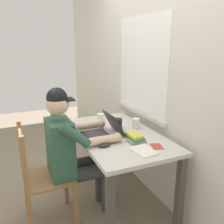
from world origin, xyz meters
The scene contains 15 objects.
ground_plane centered at (0.00, 0.00, 0.00)m, with size 8.00×8.00×0.00m, color gray.
back_wall centered at (0.00, 0.45, 1.30)m, with size 6.00×0.08×2.60m.
desk centered at (0.00, 0.00, 0.64)m, with size 1.27×0.74×0.75m.
seated_person centered at (0.01, -0.44, 0.68)m, with size 0.50×0.60×1.24m.
wooden_chair centered at (0.01, -0.72, 0.46)m, with size 0.42×0.42×0.93m.
laptop centered at (0.02, -0.14, 0.80)m, with size 0.33×0.34×0.21m.
computer_mouse centered at (0.25, -0.23, 0.77)m, with size 0.06×0.10×0.03m, color #232328.
coffee_mug_white centered at (-0.35, -0.02, 0.80)m, with size 0.12×0.08×0.10m.
coffee_mug_dark centered at (-0.12, 0.07, 0.80)m, with size 0.12×0.08×0.10m.
coffee_mug_spare centered at (-0.06, 0.25, 0.80)m, with size 0.12×0.08×0.10m.
book_stack_main centered at (0.23, 0.07, 0.78)m, with size 0.20×0.15×0.07m.
paper_pile_near_laptop centered at (0.46, 0.03, 0.76)m, with size 0.21×0.15×0.01m, color white.
paper_pile_back_corner centered at (0.09, -0.02, 0.76)m, with size 0.25×0.16×0.01m, color white.
paper_pile_side centered at (-0.27, 0.10, 0.75)m, with size 0.20×0.15×0.00m, color white.
landscape_photo_print centered at (0.41, 0.18, 0.75)m, with size 0.13×0.09×0.00m, color #C63D33.
Camera 1 is at (1.94, -0.90, 1.57)m, focal length 38.11 mm.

